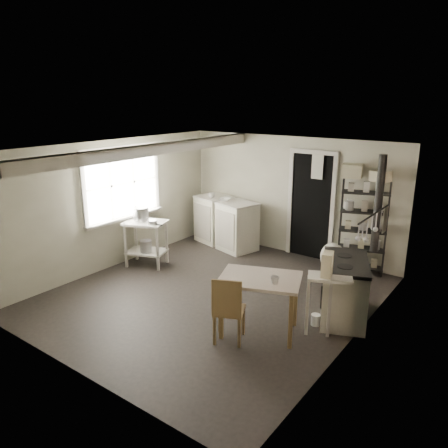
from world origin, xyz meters
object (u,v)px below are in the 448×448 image
Objects in this scene: flour_sack at (332,259)px; base_cabinets at (226,224)px; prep_table at (146,244)px; work_table at (259,306)px; chair at (229,305)px; stockpot at (141,215)px; stove at (344,288)px; shelf_rack at (363,221)px.

base_cabinets is at bearing 178.92° from flour_sack.
prep_table is at bearing -91.63° from base_cabinets.
chair is at bearing -117.40° from work_table.
stockpot is 3.53m from flour_sack.
stove is 2.01× the size of flour_sack.
prep_table is at bearing 131.52° from chair.
prep_table is 3.07m from work_table.
stockpot reaches higher than stove.
shelf_rack reaches higher than stockpot.
work_table is 0.46m from chair.
base_cabinets is 3.73m from chair.
chair is at bearing -38.61° from base_cabinets.
base_cabinets reaches higher than prep_table.
shelf_rack is (3.40, 2.00, 0.01)m from stockpot.
stove is at bearing -97.08° from shelf_rack.
shelf_rack is at bearing 30.56° from stockpot.
prep_table is 3.90m from shelf_rack.
chair reaches higher than work_table.
base_cabinets is at bearing 71.03° from stockpot.
shelf_rack is 3.12× the size of flour_sack.
shelf_rack is at bearing 79.71° from stove.
chair is at bearing -93.02° from flour_sack.
chair is (2.23, -2.99, 0.02)m from base_cabinets.
stockpot is at bearing -150.03° from flour_sack.
stockpot is at bearing -177.63° from prep_table.
prep_table is 0.55m from stockpot.
work_table is (-0.73, -1.05, -0.06)m from stove.
stockpot is 3.82m from stove.
shelf_rack is at bearing 31.22° from prep_table.
chair is at bearing -119.15° from shelf_rack.
shelf_rack is 1.86× the size of chair.
chair is 2.96m from flour_sack.
work_table is 1.91× the size of flour_sack.
base_cabinets reaches higher than flour_sack.
prep_table is at bearing 164.44° from work_table.
work_table is 2.55m from flour_sack.
stockpot is 0.18× the size of shelf_rack.
flour_sack is (3.00, 1.73, -0.70)m from stockpot.
flour_sack is (-0.78, 1.50, -0.20)m from stove.
base_cabinets is at bearing 133.24° from work_table.
work_table is 1.14× the size of chair.
chair is (2.75, -1.22, 0.08)m from prep_table.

